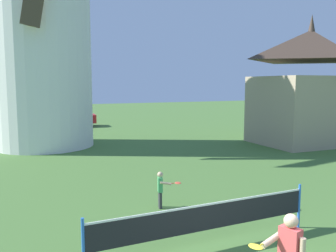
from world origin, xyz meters
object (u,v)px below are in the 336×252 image
player_far (161,187)px  parked_car_red (69,117)px  chapel (309,89)px  tennis_net (207,217)px  stray_ball (289,206)px  windmill (40,14)px

player_far → parked_car_red: 21.16m
chapel → player_far: bearing=-151.8°
tennis_net → stray_ball: (3.33, 1.05, -0.56)m
player_far → tennis_net: bearing=-92.2°
parked_car_red → windmill: bearing=-106.9°
parked_car_red → chapel: size_ratio=0.59×
stray_ball → chapel: 12.89m
windmill → chapel: size_ratio=1.95×
tennis_net → player_far: bearing=87.8°
player_far → stray_ball: (3.23, -1.64, -0.48)m
windmill → tennis_net: bearing=-82.8°
tennis_net → chapel: bearing=36.7°
parked_car_red → stray_ball: bearing=-83.8°
chapel → parked_car_red: bearing=129.2°
windmill → tennis_net: windmill is taller
player_far → windmill: bearing=99.2°
windmill → parked_car_red: 11.47m
tennis_net → parked_car_red: (0.86, 23.84, 0.12)m
stray_ball → chapel: size_ratio=0.03×
stray_ball → windmill: bearing=110.6°
windmill → parked_car_red: bearing=73.1°
windmill → tennis_net: 16.40m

